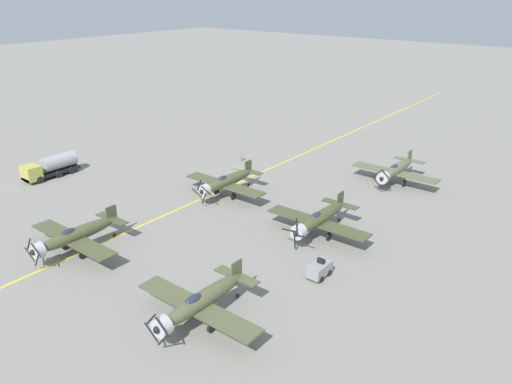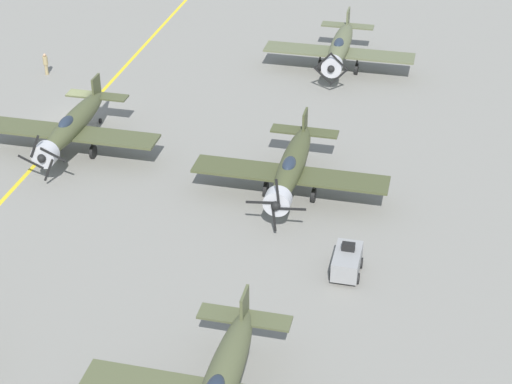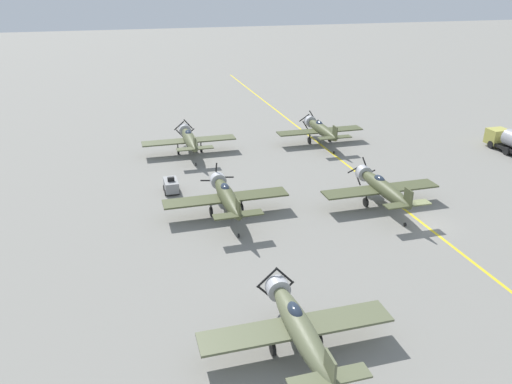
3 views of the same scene
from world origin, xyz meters
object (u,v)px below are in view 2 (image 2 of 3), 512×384
object	(u,v)px
tow_tractor	(347,261)
ground_crew_walking	(46,63)
airplane_mid_left	(291,167)
airplane_mid_center	(72,126)
airplane_near_left	(340,47)

from	to	relation	value
tow_tractor	ground_crew_walking	size ratio (longest dim) A/B	1.45
airplane_mid_left	ground_crew_walking	xyz separation A→B (m)	(22.72, -13.76, -1.03)
airplane_mid_left	airplane_mid_center	distance (m)	15.40
airplane_near_left	airplane_mid_center	world-z (taller)	airplane_mid_center
airplane_near_left	tow_tractor	xyz separation A→B (m)	(-4.42, 27.04, -1.22)
airplane_near_left	airplane_mid_center	bearing A→B (deg)	54.03
airplane_mid_left	ground_crew_walking	size ratio (longest dim) A/B	6.68
airplane_mid_center	tow_tractor	size ratio (longest dim) A/B	4.62
airplane_mid_left	airplane_mid_center	bearing A→B (deg)	-25.20
airplane_mid_center	airplane_mid_left	bearing A→B (deg)	166.61
airplane_mid_left	tow_tractor	world-z (taller)	airplane_mid_left
tow_tractor	ground_crew_walking	xyz separation A→B (m)	(27.20, -20.93, 0.19)
airplane_mid_left	ground_crew_walking	bearing A→B (deg)	-48.72
airplane_near_left	airplane_mid_center	xyz separation A→B (m)	(15.32, 17.80, 0.00)
airplane_mid_center	ground_crew_walking	xyz separation A→B (m)	(7.46, -11.70, -1.03)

